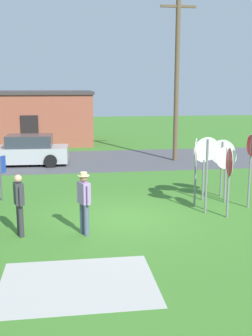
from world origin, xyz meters
TOP-DOWN VIEW (x-y plane):
  - ground_plane at (0.00, 0.00)m, footprint 80.00×80.00m
  - street_asphalt at (0.00, 9.92)m, footprint 60.00×6.40m
  - concrete_path at (-1.54, -4.07)m, footprint 3.20×2.40m
  - building_background at (-4.01, 17.19)m, footprint 8.20×5.48m
  - utility_pole at (3.99, 9.31)m, footprint 1.80×0.24m
  - parked_car_on_street at (-3.77, 9.23)m, footprint 4.37×2.15m
  - stop_sign_nearest at (2.51, 1.04)m, footprint 0.31×0.72m
  - stop_sign_low_front at (2.99, 1.65)m, footprint 0.80×0.20m
  - stop_sign_tallest at (3.79, 2.00)m, footprint 0.86×0.31m
  - stop_sign_far_back at (3.65, 1.27)m, footprint 0.78×0.14m
  - stop_sign_leaning_right at (4.19, 0.53)m, footprint 0.07×0.75m
  - stop_sign_center_cluster at (3.11, -0.36)m, footprint 0.17×0.89m
  - stop_sign_rear_right at (2.59, 0.15)m, footprint 0.72×0.17m
  - person_with_sunhat at (-3.00, -1.08)m, footprint 0.32×0.55m
  - person_on_left at (-1.28, -1.23)m, footprint 0.36×0.52m
  - info_panel_rightmost at (-4.02, 2.56)m, footprint 0.32×0.53m

SIDE VIEW (x-z plane):
  - ground_plane at x=0.00m, z-range 0.00..0.00m
  - concrete_path at x=-1.54m, z-range 0.00..0.01m
  - street_asphalt at x=0.00m, z-range 0.00..0.01m
  - parked_car_on_street at x=-3.77m, z-range -0.07..1.44m
  - person_with_sunhat at x=-3.00m, z-range 0.11..1.80m
  - person_on_left at x=-1.28m, z-range 0.12..1.85m
  - info_panel_rightmost at x=-4.02m, z-range 0.29..1.86m
  - stop_sign_far_back at x=3.65m, z-range 0.35..2.31m
  - stop_sign_tallest at x=3.79m, z-range 0.39..2.47m
  - stop_sign_center_cluster at x=3.11m, z-range 0.41..2.58m
  - stop_sign_low_front at x=2.99m, z-range 0.41..2.58m
  - stop_sign_nearest at x=2.51m, z-range 0.42..2.71m
  - stop_sign_rear_right at x=2.59m, z-range 0.44..2.87m
  - stop_sign_leaning_right at x=4.19m, z-range 0.45..2.89m
  - building_background at x=-4.01m, z-range 0.01..3.55m
  - utility_pole at x=3.99m, z-range 0.18..8.60m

